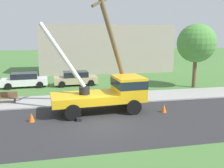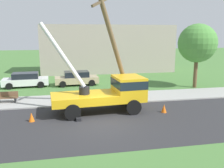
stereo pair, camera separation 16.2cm
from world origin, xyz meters
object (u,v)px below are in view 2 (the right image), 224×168
at_px(utility_truck, 110,91).
at_px(parked_sedan_white, 26,80).
at_px(parked_sedan_tan, 77,78).
at_px(park_bench, 7,98).
at_px(roadside_tree_near, 197,43).
at_px(traffic_cone_ahead, 164,108).
at_px(leaning_utility_pole, 115,48).
at_px(traffic_cone_behind, 31,117).
at_px(traffic_cone_curbside, 123,101).

xyz_separation_m(utility_truck, parked_sedan_white, (-6.85, 9.35, -0.70)).
height_order(utility_truck, parked_sedan_tan, utility_truck).
height_order(parked_sedan_white, parked_sedan_tan, same).
height_order(utility_truck, park_bench, utility_truck).
height_order(parked_sedan_white, roadside_tree_near, roadside_tree_near).
bearing_deg(traffic_cone_ahead, leaning_utility_pole, 145.56).
relative_size(parked_sedan_white, parked_sedan_tan, 1.00).
bearing_deg(traffic_cone_behind, utility_truck, 13.06).
bearing_deg(roadside_tree_near, traffic_cone_ahead, -131.66).
xyz_separation_m(utility_truck, roadside_tree_near, (9.64, 5.84, 2.91)).
height_order(leaning_utility_pole, traffic_cone_behind, leaning_utility_pole).
bearing_deg(traffic_cone_ahead, parked_sedan_white, 134.73).
relative_size(utility_truck, parked_sedan_tan, 1.54).
distance_m(traffic_cone_ahead, roadside_tree_near, 10.11).
xyz_separation_m(leaning_utility_pole, parked_sedan_white, (-7.36, 8.40, -3.55)).
height_order(leaning_utility_pole, parked_sedan_white, leaning_utility_pole).
xyz_separation_m(leaning_utility_pole, parked_sedan_tan, (-2.32, 8.32, -3.55)).
bearing_deg(utility_truck, parked_sedan_tan, 101.02).
distance_m(parked_sedan_white, park_bench, 6.09).
relative_size(parked_sedan_tan, roadside_tree_near, 0.72).
distance_m(traffic_cone_behind, roadside_tree_near, 16.81).
bearing_deg(traffic_cone_curbside, traffic_cone_ahead, -46.75).
distance_m(traffic_cone_behind, parked_sedan_tan, 10.97).
xyz_separation_m(traffic_cone_behind, roadside_tree_near, (14.73, 7.02, 4.04)).
height_order(leaning_utility_pole, traffic_cone_curbside, leaning_utility_pole).
height_order(utility_truck, parked_sedan_white, utility_truck).
bearing_deg(traffic_cone_ahead, roadside_tree_near, 48.34).
xyz_separation_m(leaning_utility_pole, park_bench, (-7.90, 2.34, -3.80)).
height_order(traffic_cone_behind, traffic_cone_curbside, same).
bearing_deg(parked_sedan_white, utility_truck, -53.78).
bearing_deg(utility_truck, leaning_utility_pole, 61.71).
bearing_deg(leaning_utility_pole, utility_truck, -118.29).
bearing_deg(parked_sedan_white, park_bench, -95.03).
distance_m(utility_truck, leaning_utility_pole, 3.06).
xyz_separation_m(utility_truck, traffic_cone_curbside, (1.22, 1.33, -1.13)).
height_order(traffic_cone_behind, park_bench, park_bench).
distance_m(leaning_utility_pole, park_bench, 9.07).
bearing_deg(traffic_cone_ahead, traffic_cone_behind, -179.34).
bearing_deg(traffic_cone_curbside, roadside_tree_near, 28.17).
height_order(utility_truck, leaning_utility_pole, leaning_utility_pole).
bearing_deg(parked_sedan_tan, utility_truck, -78.98).
bearing_deg(roadside_tree_near, traffic_cone_curbside, -151.83).
relative_size(parked_sedan_tan, park_bench, 2.80).
bearing_deg(parked_sedan_tan, traffic_cone_behind, -107.42).
distance_m(traffic_cone_behind, traffic_cone_curbside, 6.78).
relative_size(leaning_utility_pole, park_bench, 5.23).
relative_size(traffic_cone_curbside, parked_sedan_tan, 0.12).
bearing_deg(utility_truck, traffic_cone_behind, -166.94).
bearing_deg(traffic_cone_behind, traffic_cone_curbside, 21.71).
bearing_deg(parked_sedan_white, traffic_cone_ahead, -45.27).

